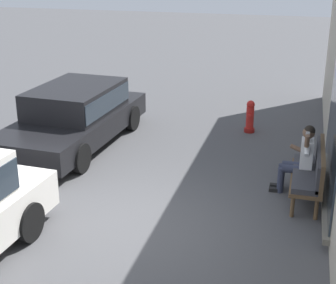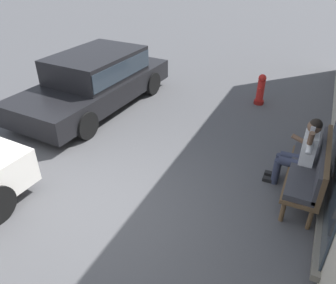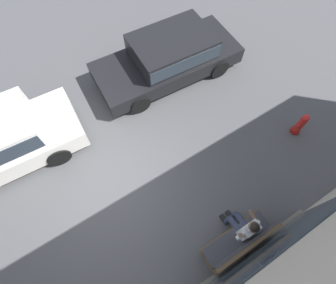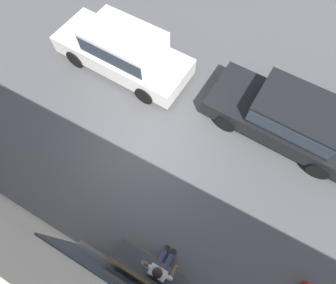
% 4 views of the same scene
% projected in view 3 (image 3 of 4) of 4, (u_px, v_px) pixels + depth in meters
% --- Properties ---
extents(ground_plane, '(60.00, 60.00, 0.00)m').
position_uv_depth(ground_plane, '(111.00, 184.00, 6.83)').
color(ground_plane, '#4C4C4F').
extents(bench, '(1.68, 0.55, 0.99)m').
position_uv_depth(bench, '(241.00, 243.00, 5.65)').
color(bench, brown).
rests_on(bench, ground_plane).
extents(person_on_phone, '(0.73, 0.74, 1.32)m').
position_uv_depth(person_on_phone, '(244.00, 227.00, 5.67)').
color(person_on_phone, '#2D3347').
rests_on(person_on_phone, ground_plane).
extents(parked_car_near, '(4.58, 2.12, 1.36)m').
position_uv_depth(parked_car_near, '(169.00, 55.00, 7.91)').
color(parked_car_near, black).
rests_on(parked_car_near, ground_plane).
extents(fire_hydrant, '(0.38, 0.26, 0.81)m').
position_uv_depth(fire_hydrant, '(300.00, 124.00, 7.21)').
color(fire_hydrant, maroon).
rests_on(fire_hydrant, ground_plane).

